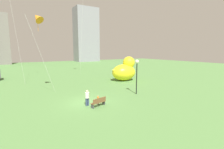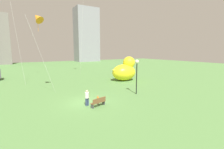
% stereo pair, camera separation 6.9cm
% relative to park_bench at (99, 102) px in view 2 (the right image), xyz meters
% --- Properties ---
extents(ground_plane, '(140.00, 140.00, 0.00)m').
position_rel_park_bench_xyz_m(ground_plane, '(-0.37, 1.76, -0.48)').
color(ground_plane, '#588846').
extents(park_bench, '(1.73, 0.88, 0.90)m').
position_rel_park_bench_xyz_m(park_bench, '(0.00, 0.00, 0.00)').
color(park_bench, brown).
rests_on(park_bench, ground).
extents(person_adult, '(0.40, 0.40, 1.63)m').
position_rel_park_bench_xyz_m(person_adult, '(-0.87, 0.84, 0.42)').
color(person_adult, '#38476B').
rests_on(person_adult, ground).
extents(person_child, '(0.23, 0.23, 0.96)m').
position_rel_park_bench_xyz_m(person_child, '(0.22, 0.59, 0.05)').
color(person_child, silver).
rests_on(person_child, ground).
extents(giant_inflatable_duck, '(5.34, 3.42, 4.42)m').
position_rel_park_bench_xyz_m(giant_inflatable_duck, '(10.62, 10.41, 1.41)').
color(giant_inflatable_duck, yellow).
rests_on(giant_inflatable_duck, ground).
extents(lamppost, '(0.50, 0.50, 4.40)m').
position_rel_park_bench_xyz_m(lamppost, '(6.31, 1.81, 2.99)').
color(lamppost, black).
rests_on(lamppost, ground).
extents(kite_orange, '(2.97, 2.48, 10.50)m').
position_rel_park_bench_xyz_m(kite_orange, '(-3.86, 9.57, 9.23)').
color(kite_orange, silver).
rests_on(kite_orange, ground).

